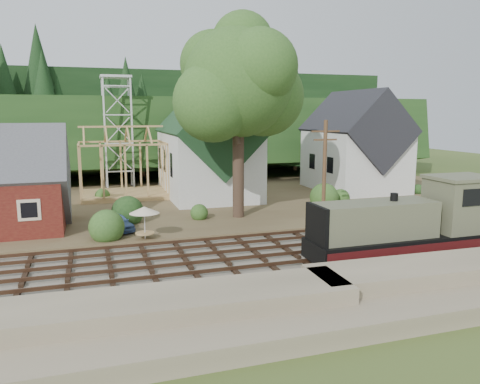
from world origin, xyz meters
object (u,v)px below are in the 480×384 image
object	(u,v)px
locomotive	(413,226)
patio_set	(144,211)
car_red	(360,185)
car_blue	(117,222)

from	to	relation	value
locomotive	patio_set	size ratio (longest dim) A/B	5.38
locomotive	patio_set	world-z (taller)	locomotive
locomotive	car_red	bearing A→B (deg)	64.87
car_red	patio_set	world-z (taller)	patio_set
car_red	patio_set	size ratio (longest dim) A/B	1.99
car_red	patio_set	bearing A→B (deg)	110.64
patio_set	locomotive	bearing A→B (deg)	-30.71
locomotive	car_blue	size ratio (longest dim) A/B	3.36
patio_set	car_blue	bearing A→B (deg)	119.48
locomotive	patio_set	bearing A→B (deg)	149.29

